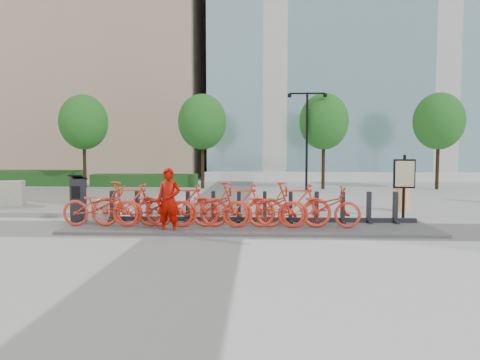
{
  "coord_description": "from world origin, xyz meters",
  "views": [
    {
      "loc": [
        1.55,
        -11.03,
        2.08
      ],
      "look_at": [
        1.0,
        1.5,
        1.2
      ],
      "focal_mm": 32.0,
      "sensor_mm": 36.0,
      "label": 1
    }
  ],
  "objects_px": {
    "kiosk": "(78,199)",
    "bike_0": "(101,206)",
    "construction_barrel": "(402,195)",
    "worker_red": "(169,201)",
    "map_sign": "(404,176)"
  },
  "relations": [
    {
      "from": "kiosk",
      "to": "bike_0",
      "type": "bearing_deg",
      "value": -26.65
    },
    {
      "from": "construction_barrel",
      "to": "worker_red",
      "type": "bearing_deg",
      "value": -148.84
    },
    {
      "from": "bike_0",
      "to": "worker_red",
      "type": "relative_size",
      "value": 1.23
    },
    {
      "from": "map_sign",
      "to": "worker_red",
      "type": "bearing_deg",
      "value": -150.78
    },
    {
      "from": "kiosk",
      "to": "map_sign",
      "type": "distance_m",
      "value": 9.57
    },
    {
      "from": "bike_0",
      "to": "construction_barrel",
      "type": "distance_m",
      "value": 9.78
    },
    {
      "from": "kiosk",
      "to": "construction_barrel",
      "type": "relative_size",
      "value": 1.22
    },
    {
      "from": "worker_red",
      "to": "construction_barrel",
      "type": "xyz_separation_m",
      "value": [
        7.11,
        4.3,
        -0.27
      ]
    },
    {
      "from": "bike_0",
      "to": "construction_barrel",
      "type": "relative_size",
      "value": 1.86
    },
    {
      "from": "kiosk",
      "to": "map_sign",
      "type": "height_order",
      "value": "map_sign"
    },
    {
      "from": "bike_0",
      "to": "kiosk",
      "type": "bearing_deg",
      "value": 54.3
    },
    {
      "from": "worker_red",
      "to": "construction_barrel",
      "type": "relative_size",
      "value": 1.5
    },
    {
      "from": "bike_0",
      "to": "map_sign",
      "type": "xyz_separation_m",
      "value": [
        8.56,
        2.15,
        0.67
      ]
    },
    {
      "from": "bike_0",
      "to": "worker_red",
      "type": "distance_m",
      "value": 2.02
    },
    {
      "from": "bike_0",
      "to": "map_sign",
      "type": "relative_size",
      "value": 1.05
    }
  ]
}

